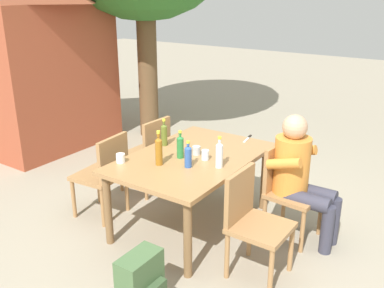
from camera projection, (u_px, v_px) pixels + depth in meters
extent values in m
plane|color=gray|center=(192.00, 224.00, 4.27)|extent=(24.00, 24.00, 0.00)
cube|color=#A37547|center=(192.00, 158.00, 4.03)|extent=(1.56, 1.03, 0.04)
cylinder|color=brown|center=(188.00, 239.00, 3.39)|extent=(0.07, 0.07, 0.68)
cylinder|color=brown|center=(264.00, 178.00, 4.47)|extent=(0.07, 0.07, 0.68)
cylinder|color=brown|center=(108.00, 209.00, 3.84)|extent=(0.07, 0.07, 0.68)
cylinder|color=brown|center=(195.00, 161.00, 4.93)|extent=(0.07, 0.07, 0.68)
cube|color=#A37547|center=(294.00, 195.00, 3.93)|extent=(0.48, 0.48, 0.04)
cube|color=#A37547|center=(277.00, 166.00, 3.97)|extent=(0.42, 0.08, 0.42)
cylinder|color=#A37547|center=(302.00, 232.00, 3.75)|extent=(0.04, 0.04, 0.41)
cylinder|color=#A37547|center=(320.00, 215.00, 4.03)|extent=(0.04, 0.04, 0.41)
cylinder|color=#A37547|center=(264.00, 218.00, 3.98)|extent=(0.04, 0.04, 0.41)
cylinder|color=#A37547|center=(284.00, 203.00, 4.26)|extent=(0.04, 0.04, 0.41)
cube|color=#A37547|center=(99.00, 175.00, 4.33)|extent=(0.48, 0.48, 0.04)
cube|color=#A37547|center=(113.00, 158.00, 4.16)|extent=(0.42, 0.08, 0.42)
cylinder|color=#A37547|center=(99.00, 185.00, 4.65)|extent=(0.04, 0.04, 0.41)
cylinder|color=#A37547|center=(74.00, 199.00, 4.34)|extent=(0.04, 0.04, 0.41)
cylinder|color=#A37547|center=(127.00, 192.00, 4.47)|extent=(0.04, 0.04, 0.41)
cylinder|color=#A37547|center=(103.00, 208.00, 4.16)|extent=(0.04, 0.04, 0.41)
cube|color=#A37547|center=(261.00, 228.00, 3.38)|extent=(0.45, 0.45, 0.04)
cube|color=#A37547|center=(240.00, 195.00, 3.41)|extent=(0.42, 0.05, 0.42)
cylinder|color=#A37547|center=(271.00, 273.00, 3.21)|extent=(0.04, 0.04, 0.41)
cylinder|color=#A37547|center=(291.00, 249.00, 3.50)|extent=(0.04, 0.04, 0.41)
cylinder|color=#A37547|center=(227.00, 256.00, 3.42)|extent=(0.04, 0.04, 0.41)
cylinder|color=#A37547|center=(249.00, 234.00, 3.71)|extent=(0.04, 0.04, 0.41)
cube|color=#A37547|center=(144.00, 154.00, 4.87)|extent=(0.46, 0.46, 0.04)
cube|color=#A37547|center=(157.00, 139.00, 4.68)|extent=(0.42, 0.05, 0.42)
cylinder|color=#A37547|center=(144.00, 164.00, 5.20)|extent=(0.04, 0.04, 0.41)
cylinder|color=#A37547|center=(121.00, 174.00, 4.91)|extent=(0.04, 0.04, 0.41)
cylinder|color=#A37547|center=(168.00, 171.00, 4.99)|extent=(0.04, 0.04, 0.41)
cylinder|color=#A37547|center=(146.00, 182.00, 4.70)|extent=(0.04, 0.04, 0.41)
cylinder|color=orange|center=(292.00, 165.00, 3.86)|extent=(0.32, 0.32, 0.52)
sphere|color=tan|center=(295.00, 127.00, 3.74)|extent=(0.22, 0.22, 0.22)
cylinder|color=#383847|center=(307.00, 201.00, 3.77)|extent=(0.14, 0.40, 0.14)
cylinder|color=#383847|center=(327.00, 230.00, 3.74)|extent=(0.11, 0.11, 0.45)
cylinder|color=orange|center=(284.00, 164.00, 3.69)|extent=(0.09, 0.31, 0.16)
cylinder|color=#383847|center=(314.00, 193.00, 3.91)|extent=(0.14, 0.40, 0.14)
cylinder|color=#383847|center=(333.00, 221.00, 3.88)|extent=(0.11, 0.11, 0.45)
cylinder|color=orange|center=(300.00, 151.00, 3.98)|extent=(0.09, 0.31, 0.16)
cylinder|color=white|center=(219.00, 156.00, 3.74)|extent=(0.06, 0.06, 0.21)
cone|color=white|center=(220.00, 144.00, 3.70)|extent=(0.06, 0.06, 0.03)
cylinder|color=white|center=(220.00, 141.00, 3.69)|extent=(0.03, 0.03, 0.03)
cylinder|color=yellow|center=(220.00, 138.00, 3.68)|extent=(0.03, 0.03, 0.02)
cylinder|color=#287A38|center=(180.00, 148.00, 3.96)|extent=(0.06, 0.06, 0.19)
cone|color=#287A38|center=(180.00, 137.00, 3.92)|extent=(0.06, 0.06, 0.03)
cylinder|color=#287A38|center=(180.00, 134.00, 3.91)|extent=(0.03, 0.03, 0.03)
cylinder|color=yellow|center=(180.00, 132.00, 3.90)|extent=(0.03, 0.03, 0.02)
cylinder|color=#566623|center=(164.00, 136.00, 4.27)|extent=(0.06, 0.06, 0.20)
cone|color=#566623|center=(164.00, 125.00, 4.23)|extent=(0.06, 0.06, 0.03)
cylinder|color=#566623|center=(164.00, 122.00, 4.22)|extent=(0.03, 0.03, 0.03)
cylinder|color=yellow|center=(164.00, 120.00, 4.22)|extent=(0.03, 0.03, 0.02)
cylinder|color=#2D56A3|center=(188.00, 158.00, 3.75)|extent=(0.06, 0.06, 0.17)
cone|color=#2D56A3|center=(188.00, 147.00, 3.72)|extent=(0.06, 0.06, 0.02)
cylinder|color=#2D56A3|center=(188.00, 144.00, 3.71)|extent=(0.03, 0.03, 0.02)
cylinder|color=yellow|center=(188.00, 142.00, 3.70)|extent=(0.03, 0.03, 0.02)
cylinder|color=#996019|center=(159.00, 153.00, 3.79)|extent=(0.06, 0.06, 0.23)
cone|color=#996019|center=(158.00, 139.00, 3.75)|extent=(0.06, 0.06, 0.03)
cylinder|color=#996019|center=(158.00, 135.00, 3.74)|extent=(0.03, 0.03, 0.03)
cylinder|color=yellow|center=(158.00, 132.00, 3.73)|extent=(0.03, 0.03, 0.03)
cylinder|color=white|center=(121.00, 158.00, 3.86)|extent=(0.08, 0.08, 0.08)
cylinder|color=#B2B7BC|center=(196.00, 150.00, 4.05)|extent=(0.08, 0.08, 0.08)
cylinder|color=silver|center=(205.00, 155.00, 3.93)|extent=(0.07, 0.07, 0.09)
cube|color=silver|center=(247.00, 140.00, 4.45)|extent=(0.18, 0.05, 0.01)
cube|color=black|center=(250.00, 136.00, 4.55)|extent=(0.08, 0.03, 0.01)
cube|color=#47663D|center=(140.00, 282.00, 3.08)|extent=(0.34, 0.18, 0.45)
cylinder|color=brown|center=(147.00, 59.00, 6.50)|extent=(0.29, 0.29, 2.39)
cube|color=#9E472D|center=(34.00, 75.00, 6.26)|extent=(1.81, 1.63, 2.02)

